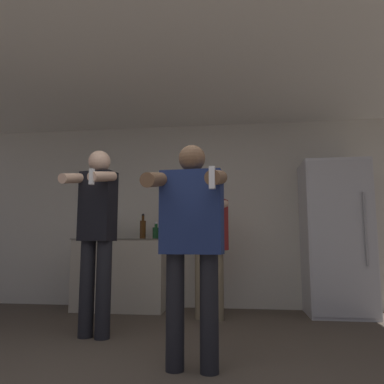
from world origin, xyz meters
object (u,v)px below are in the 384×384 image
bottle_amber_bourbon (156,232)px  person_man_side (96,230)px  refrigerator (336,237)px  bottle_green_wine (102,230)px  bottle_brown_liquor (110,232)px  person_spectator_back (209,233)px  bottle_dark_rum (92,229)px  bottle_tall_gin (143,229)px  person_woman_foreground (192,233)px

bottle_amber_bourbon → person_man_side: (-0.24, -1.48, -0.02)m
refrigerator → bottle_green_wine: bearing=178.6°
bottle_green_wine → bottle_brown_liquor: bearing=-0.0°
person_man_side → person_spectator_back: person_man_side is taller
bottle_brown_liquor → bottle_dark_rum: 0.26m
bottle_dark_rum → bottle_amber_bourbon: (0.90, 0.00, -0.04)m
bottle_tall_gin → person_spectator_back: (0.93, -0.52, -0.07)m
bottle_green_wine → person_woman_foreground: bearing=-55.9°
person_woman_foreground → person_man_side: bearing=142.3°
bottle_dark_rum → person_man_side: (0.65, -1.48, -0.06)m
bottle_green_wine → bottle_amber_bourbon: (0.76, 0.00, -0.04)m
person_man_side → person_spectator_back: (1.00, 0.96, -0.00)m
refrigerator → bottle_dark_rum: 3.19m
bottle_green_wine → person_woman_foreground: (1.54, -2.27, -0.11)m
bottle_dark_rum → bottle_amber_bourbon: bottle_dark_rum is taller
bottle_green_wine → bottle_tall_gin: bearing=-0.0°
bottle_dark_rum → bottle_brown_liquor: bearing=-0.0°
person_man_side → person_spectator_back: bearing=44.0°
person_woman_foreground → bottle_brown_liquor: bearing=122.0°
bottle_green_wine → bottle_brown_liquor: (0.12, -0.00, -0.03)m
bottle_dark_rum → person_spectator_back: 1.73m
refrigerator → person_man_side: size_ratio=1.06×
bottle_dark_rum → person_man_side: person_man_side is taller
bottle_green_wine → bottle_dark_rum: bearing=-180.0°
bottle_brown_liquor → bottle_amber_bourbon: size_ratio=1.05×
bottle_green_wine → bottle_dark_rum: 0.14m
bottle_brown_liquor → person_man_side: 1.53m
bottle_tall_gin → bottle_green_wine: size_ratio=1.09×
bottle_tall_gin → person_spectator_back: 1.07m
bottle_green_wine → bottle_dark_rum: bottle_dark_rum is taller
bottle_tall_gin → person_man_side: 1.48m
person_spectator_back → bottle_tall_gin: bearing=150.9°
refrigerator → bottle_brown_liquor: 2.94m
refrigerator → bottle_green_wine: refrigerator is taller
bottle_amber_bourbon → person_spectator_back: bearing=-34.6°
refrigerator → bottle_tall_gin: bearing=178.3°
bottle_green_wine → bottle_brown_liquor: size_ratio=1.27×
refrigerator → bottle_green_wine: size_ratio=6.08×
person_woman_foreground → person_spectator_back: size_ratio=0.99×
refrigerator → bottle_green_wine: (-3.05, 0.07, 0.11)m
bottle_brown_liquor → person_spectator_back: 1.49m
bottle_amber_bourbon → bottle_dark_rum: bearing=-180.0°
bottle_tall_gin → bottle_brown_liquor: 0.46m
person_man_side → person_spectator_back: size_ratio=1.11×
bottle_amber_bourbon → person_spectator_back: (0.75, -0.52, -0.02)m
refrigerator → bottle_amber_bourbon: refrigerator is taller
bottle_brown_liquor → person_woman_foreground: (1.42, -2.27, -0.07)m
person_woman_foreground → person_man_side: person_man_side is taller
bottle_tall_gin → person_woman_foreground: size_ratio=0.21×
bottle_brown_liquor → person_man_side: size_ratio=0.14×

